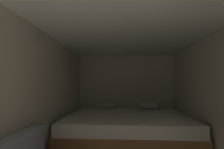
# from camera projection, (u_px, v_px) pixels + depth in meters

# --- Properties ---
(wall_back) EXTENTS (2.52, 0.05, 2.02)m
(wall_back) POSITION_uv_depth(u_px,v_px,m) (126.00, 95.00, 4.50)
(wall_back) COLOR beige
(wall_back) RESTS_ON ground
(wall_left) EXTENTS (0.05, 4.63, 2.02)m
(wall_left) POSITION_uv_depth(u_px,v_px,m) (33.00, 104.00, 2.26)
(wall_left) COLOR beige
(wall_left) RESTS_ON ground
(ceiling_slab) EXTENTS (2.52, 4.63, 0.05)m
(ceiling_slab) POSITION_uv_depth(u_px,v_px,m) (128.00, 24.00, 2.24)
(ceiling_slab) COLOR white
(ceiling_slab) RESTS_ON wall_left
(bed) EXTENTS (2.30, 1.94, 0.84)m
(bed) POSITION_uv_depth(u_px,v_px,m) (127.00, 131.00, 3.43)
(bed) COLOR olive
(bed) RESTS_ON ground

